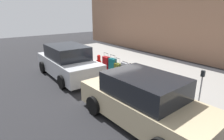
# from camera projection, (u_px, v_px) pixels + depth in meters

# --- Properties ---
(ground_plane) EXTENTS (40.00, 40.00, 0.00)m
(ground_plane) POSITION_uv_depth(u_px,v_px,m) (109.00, 77.00, 9.88)
(ground_plane) COLOR black
(sidewalk_curb) EXTENTS (18.00, 5.00, 0.14)m
(sidewalk_curb) POSITION_uv_depth(u_px,v_px,m) (143.00, 68.00, 11.30)
(sidewalk_curb) COLOR gray
(sidewalk_curb) RESTS_ON ground_plane
(suitcase_teal_0) EXTENTS (0.41, 0.20, 0.86)m
(suitcase_teal_0) POSITION_uv_depth(u_px,v_px,m) (166.00, 87.00, 7.60)
(suitcase_teal_0) COLOR #0F606B
(suitcase_teal_0) RESTS_ON sidewalk_curb
(suitcase_red_1) EXTENTS (0.38, 0.25, 0.90)m
(suitcase_red_1) POSITION_uv_depth(u_px,v_px,m) (157.00, 83.00, 7.93)
(suitcase_red_1) COLOR red
(suitcase_red_1) RESTS_ON sidewalk_curb
(suitcase_navy_2) EXTENTS (0.41, 0.23, 0.82)m
(suitcase_navy_2) POSITION_uv_depth(u_px,v_px,m) (148.00, 81.00, 8.31)
(suitcase_navy_2) COLOR navy
(suitcase_navy_2) RESTS_ON sidewalk_curb
(suitcase_black_3) EXTENTS (0.46, 0.23, 0.79)m
(suitcase_black_3) POSITION_uv_depth(u_px,v_px,m) (139.00, 77.00, 8.65)
(suitcase_black_3) COLOR black
(suitcase_black_3) RESTS_ON sidewalk_curb
(suitcase_maroon_4) EXTENTS (0.49, 0.24, 0.80)m
(suitcase_maroon_4) POSITION_uv_depth(u_px,v_px,m) (132.00, 74.00, 9.12)
(suitcase_maroon_4) COLOR maroon
(suitcase_maroon_4) RESTS_ON sidewalk_curb
(suitcase_silver_5) EXTENTS (0.49, 0.19, 0.78)m
(suitcase_silver_5) POSITION_uv_depth(u_px,v_px,m) (125.00, 70.00, 9.55)
(suitcase_silver_5) COLOR #9EA0A8
(suitcase_silver_5) RESTS_ON sidewalk_curb
(suitcase_olive_6) EXTENTS (0.39, 0.24, 0.87)m
(suitcase_olive_6) POSITION_uv_depth(u_px,v_px,m) (118.00, 69.00, 9.94)
(suitcase_olive_6) COLOR #59601E
(suitcase_olive_6) RESTS_ON sidewalk_curb
(suitcase_teal_7) EXTENTS (0.46, 0.27, 0.94)m
(suitcase_teal_7) POSITION_uv_depth(u_px,v_px,m) (113.00, 65.00, 10.32)
(suitcase_teal_7) COLOR #0F606B
(suitcase_teal_7) RESTS_ON sidewalk_curb
(suitcase_red_8) EXTENTS (0.47, 0.24, 0.97)m
(suitcase_red_8) POSITION_uv_depth(u_px,v_px,m) (106.00, 63.00, 10.70)
(suitcase_red_8) COLOR red
(suitcase_red_8) RESTS_ON sidewalk_curb
(fire_hydrant) EXTENTS (0.39, 0.21, 0.72)m
(fire_hydrant) POSITION_uv_depth(u_px,v_px,m) (99.00, 60.00, 11.28)
(fire_hydrant) COLOR red
(fire_hydrant) RESTS_ON sidewalk_curb
(bollard_post) EXTENTS (0.13, 0.13, 0.78)m
(bollard_post) POSITION_uv_depth(u_px,v_px,m) (90.00, 58.00, 11.75)
(bollard_post) COLOR #333338
(bollard_post) RESTS_ON sidewalk_curb
(parking_meter) EXTENTS (0.12, 0.09, 1.27)m
(parking_meter) POSITION_uv_depth(u_px,v_px,m) (202.00, 83.00, 6.57)
(parking_meter) COLOR slate
(parking_meter) RESTS_ON sidewalk_curb
(parked_car_beige_0) EXTENTS (4.53, 2.17, 1.57)m
(parked_car_beige_0) POSITION_uv_depth(u_px,v_px,m) (144.00, 101.00, 5.73)
(parked_car_beige_0) COLOR tan
(parked_car_beige_0) RESTS_ON ground_plane
(parked_car_silver_1) EXTENTS (4.61, 2.13, 1.67)m
(parked_car_silver_1) POSITION_uv_depth(u_px,v_px,m) (68.00, 62.00, 9.87)
(parked_car_silver_1) COLOR #B2B5BA
(parked_car_silver_1) RESTS_ON ground_plane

